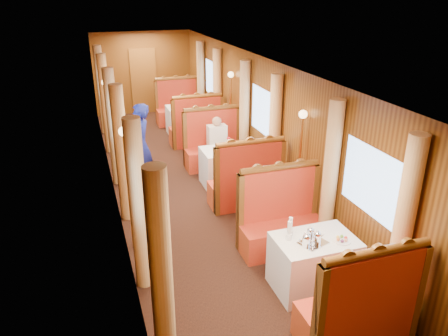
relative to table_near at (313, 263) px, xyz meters
name	(u,v)px	position (x,y,z in m)	size (l,w,h in m)	color
floor	(193,188)	(-0.75, 3.50, -0.38)	(3.00, 12.00, 0.01)	black
ceiling	(189,62)	(-0.75, 3.50, 2.12)	(3.00, 12.00, 0.01)	silver
wall_far	(143,73)	(-0.75, 9.50, 0.88)	(3.00, 2.50, 0.01)	brown
wall_left	(110,137)	(-2.25, 3.50, 0.88)	(12.00, 2.50, 0.01)	brown
wall_right	(264,122)	(0.75, 3.50, 0.88)	(12.00, 2.50, 0.01)	brown
doorway_far	(144,81)	(-0.75, 9.47, 0.62)	(0.80, 0.04, 2.00)	brown
table_near	(313,263)	(0.00, 0.00, 0.00)	(1.05, 0.72, 0.75)	white
banquette_near_fwd	(359,310)	(0.00, -1.01, 0.05)	(1.30, 0.55, 1.34)	#A71214
banquette_near_aft	(281,223)	(0.00, 1.01, 0.05)	(1.30, 0.55, 1.34)	#A71214
table_mid	(228,167)	(0.00, 3.50, 0.00)	(1.05, 0.72, 0.75)	white
banquette_mid_fwd	(246,185)	(0.00, 2.49, 0.05)	(1.30, 0.55, 1.34)	#A71214
banquette_mid_aft	(214,148)	(0.00, 4.51, 0.05)	(1.30, 0.55, 1.34)	#A71214
table_far	(187,120)	(0.00, 7.00, 0.00)	(1.05, 0.72, 0.75)	white
banquette_far_fwd	(196,129)	(0.00, 5.99, 0.05)	(1.30, 0.55, 1.34)	#A71214
banquette_far_aft	(179,109)	(0.00, 8.01, 0.05)	(1.30, 0.55, 1.34)	#A71214
tea_tray	(313,243)	(-0.09, -0.09, 0.38)	(0.34, 0.26, 0.01)	silver
teapot_left	(306,242)	(-0.21, -0.13, 0.45)	(0.17, 0.13, 0.14)	silver
teapot_right	(317,239)	(-0.05, -0.11, 0.44)	(0.17, 0.13, 0.14)	silver
teapot_back	(310,235)	(-0.07, 0.02, 0.44)	(0.15, 0.12, 0.12)	silver
fruit_plate	(342,240)	(0.29, -0.15, 0.39)	(0.23, 0.23, 0.05)	white
cup_inboard	(289,233)	(-0.34, 0.09, 0.48)	(0.08, 0.08, 0.26)	white
cup_outboard	(290,228)	(-0.28, 0.18, 0.48)	(0.08, 0.08, 0.26)	white
rose_vase_mid	(228,141)	(0.01, 3.51, 0.55)	(0.06, 0.06, 0.36)	silver
rose_vase_far	(187,100)	(0.01, 7.01, 0.55)	(0.06, 0.06, 0.36)	silver
window_left_near	(137,218)	(-2.24, 0.00, 1.07)	(1.20, 0.90, 0.01)	#83ADE1
curtain_left_near_a	(162,280)	(-2.13, -0.78, 0.80)	(0.22, 0.22, 2.35)	tan
curtain_left_near_b	(138,207)	(-2.13, 0.78, 0.80)	(0.22, 0.22, 2.35)	tan
window_right_near	(371,182)	(0.74, 0.00, 1.07)	(1.20, 0.90, 0.01)	#83ADE1
curtain_right_near_a	(402,232)	(0.63, -0.78, 0.80)	(0.22, 0.22, 2.35)	tan
curtain_right_near_b	(330,179)	(0.63, 0.78, 0.80)	(0.22, 0.22, 2.35)	tan
window_left_mid	(110,126)	(-2.24, 3.50, 1.07)	(1.20, 0.90, 0.01)	#83ADE1
curtain_left_mid_a	(122,155)	(-2.13, 2.72, 0.80)	(0.22, 0.22, 2.35)	tan
curtain_left_mid_b	(113,128)	(-2.13, 4.28, 0.80)	(0.22, 0.22, 2.35)	tan
window_right_mid	(264,112)	(0.74, 3.50, 1.07)	(1.20, 0.90, 0.01)	#83ADE1
curtain_right_mid_a	(274,138)	(0.63, 2.72, 0.80)	(0.22, 0.22, 2.35)	tan
curtain_right_mid_b	(244,116)	(0.63, 4.28, 0.80)	(0.22, 0.22, 2.35)	tan
window_left_far	(98,86)	(-2.24, 7.00, 1.07)	(1.20, 0.90, 0.01)	#83ADE1
curtain_left_far_a	(106,104)	(-2.13, 6.22, 0.80)	(0.22, 0.22, 2.35)	tan
curtain_left_far_b	(101,90)	(-2.13, 7.78, 0.80)	(0.22, 0.22, 2.35)	tan
window_right_far	(212,79)	(0.74, 7.00, 1.07)	(1.20, 0.90, 0.01)	#83ADE1
curtain_right_far_a	(217,96)	(0.63, 6.22, 0.80)	(0.22, 0.22, 2.35)	tan
curtain_right_far_b	(201,84)	(0.63, 7.78, 0.80)	(0.22, 0.22, 2.35)	tan
sconce_left_fore	(126,164)	(-2.15, 1.75, 1.01)	(0.14, 0.14, 1.95)	#BF8C3F
sconce_right_fore	(301,144)	(0.65, 1.75, 1.01)	(0.14, 0.14, 1.95)	#BF8C3F
sconce_left_aft	(107,106)	(-2.15, 5.25, 1.01)	(0.14, 0.14, 1.95)	#BF8C3F
sconce_right_aft	(231,96)	(0.65, 5.25, 1.01)	(0.14, 0.14, 1.95)	#BF8C3F
steward	(141,146)	(-1.66, 3.96, 0.47)	(0.62, 0.41, 1.70)	navy
passenger	(217,138)	(0.00, 4.23, 0.37)	(0.40, 0.44, 0.76)	beige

